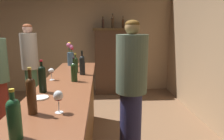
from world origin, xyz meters
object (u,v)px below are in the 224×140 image
object	(u,v)px
display_bottle_left	(103,23)
display_bottle_center	(123,23)
wine_bottle_chardonnay	(14,117)
display_bottle_midleft	(113,22)
wine_bottle_pinot	(31,94)
cheese_plate	(40,98)
wine_glass_mid	(58,97)
flower_arrangement	(70,55)
display_cabinet	(113,60)
wine_bottle_merlot	(74,71)
bartender	(131,86)
wine_bottle_syrah	(76,64)
patron_by_cabinet	(30,65)
wine_glass_front	(51,71)
bar_counter	(68,125)
wine_bottle_malbec	(82,64)
wine_bottle_rose	(42,78)

from	to	relation	value
display_bottle_left	display_bottle_center	world-z (taller)	display_bottle_left
wine_bottle_chardonnay	display_bottle_midleft	bearing A→B (deg)	78.98
wine_bottle_pinot	cheese_plate	distance (m)	0.37
wine_glass_mid	flower_arrangement	bearing A→B (deg)	95.44
display_cabinet	wine_bottle_merlot	bearing A→B (deg)	-102.93
display_bottle_center	bartender	size ratio (longest dim) A/B	0.17
cheese_plate	display_bottle_left	bearing A→B (deg)	79.68
wine_bottle_syrah	patron_by_cabinet	size ratio (longest dim) A/B	0.16
wine_bottle_pinot	bartender	size ratio (longest dim) A/B	0.20
wine_bottle_syrah	display_bottle_left	bearing A→B (deg)	79.36
wine_bottle_syrah	patron_by_cabinet	xyz separation A→B (m)	(-0.97, 1.02, -0.19)
display_bottle_left	display_bottle_midleft	size ratio (longest dim) A/B	0.86
wine_glass_front	bartender	distance (m)	0.97
bar_counter	wine_bottle_chardonnay	distance (m)	1.35
wine_bottle_syrah	display_bottle_center	bearing A→B (deg)	67.88
wine_glass_mid	patron_by_cabinet	world-z (taller)	patron_by_cabinet
wine_glass_mid	cheese_plate	distance (m)	0.42
display_bottle_left	display_bottle_center	distance (m)	0.49
wine_bottle_malbec	wine_glass_mid	size ratio (longest dim) A/B	1.91
display_cabinet	wine_bottle_merlot	size ratio (longest dim) A/B	5.79
wine_bottle_syrah	display_bottle_center	world-z (taller)	display_bottle_center
display_bottle_midleft	wine_glass_mid	bearing A→B (deg)	-99.53
display_bottle_center	patron_by_cabinet	size ratio (longest dim) A/B	0.17
wine_bottle_chardonnay	wine_glass_front	size ratio (longest dim) A/B	2.02
bar_counter	display_bottle_center	distance (m)	3.24
display_cabinet	wine_bottle_rose	bearing A→B (deg)	-105.65
wine_bottle_chardonnay	wine_glass_front	bearing A→B (deg)	94.73
flower_arrangement	cheese_plate	world-z (taller)	flower_arrangement
wine_glass_front	display_cabinet	bearing A→B (deg)	71.20
wine_bottle_rose	flower_arrangement	size ratio (longest dim) A/B	0.81
wine_bottle_syrah	wine_glass_mid	xyz separation A→B (m)	(0.04, -1.43, 0.00)
wine_bottle_pinot	display_bottle_center	xyz separation A→B (m)	(1.06, 3.68, 0.60)
wine_bottle_merlot	wine_glass_mid	world-z (taller)	wine_bottle_merlot
wine_bottle_rose	wine_glass_front	xyz separation A→B (m)	(-0.03, 0.48, -0.04)
wine_bottle_merlot	bar_counter	bearing A→B (deg)	-134.40
wine_bottle_syrah	display_bottle_center	size ratio (longest dim) A/B	0.93
wine_bottle_malbec	patron_by_cabinet	size ratio (longest dim) A/B	0.19
wine_glass_front	wine_bottle_rose	bearing A→B (deg)	-86.84
wine_bottle_merlot	flower_arrangement	world-z (taller)	flower_arrangement
cheese_plate	display_bottle_center	world-z (taller)	display_bottle_center
display_bottle_left	wine_bottle_syrah	bearing A→B (deg)	-100.64
wine_bottle_chardonnay	cheese_plate	xyz separation A→B (m)	(-0.06, 0.68, -0.12)
bar_counter	patron_by_cabinet	xyz separation A→B (m)	(-0.93, 1.61, 0.44)
display_cabinet	wine_bottle_pinot	bearing A→B (deg)	-102.52
wine_bottle_pinot	wine_glass_mid	distance (m)	0.19
wine_bottle_chardonnay	wine_glass_front	xyz separation A→B (m)	(-0.11, 1.35, -0.03)
wine_bottle_syrah	bartender	world-z (taller)	bartender
wine_bottle_merlot	display_bottle_left	bearing A→B (deg)	82.14
patron_by_cabinet	display_cabinet	bearing A→B (deg)	114.40
display_bottle_midleft	bar_counter	bearing A→B (deg)	-103.84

